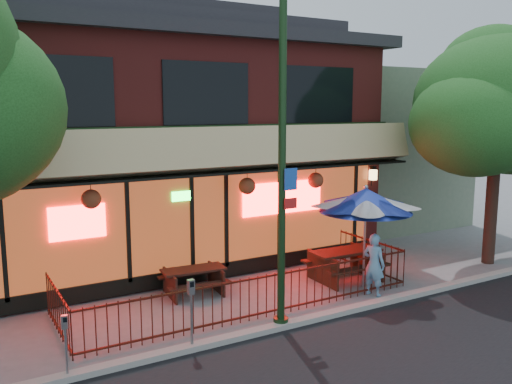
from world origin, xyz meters
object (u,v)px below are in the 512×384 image
at_px(picnic_table_right, 345,260).
at_px(parking_meter_near, 191,303).
at_px(patio_umbrella, 366,200).
at_px(picnic_table_left, 194,277).
at_px(parking_meter_far, 65,336).
at_px(street_tree_right, 497,96).
at_px(pedestrian, 374,265).
at_px(street_light, 282,181).

bearing_deg(picnic_table_right, parking_meter_near, -160.55).
bearing_deg(patio_umbrella, picnic_table_left, 157.27).
xyz_separation_m(parking_meter_near, parking_meter_far, (-2.33, 0.00, -0.16)).
height_order(street_tree_right, pedestrian, street_tree_right).
bearing_deg(patio_umbrella, picnic_table_right, 91.72).
height_order(street_tree_right, parking_meter_far, street_tree_right).
relative_size(street_light, picnic_table_left, 4.20).
relative_size(picnic_table_right, pedestrian, 1.27).
xyz_separation_m(street_light, pedestrian, (3.06, 0.50, -2.36)).
bearing_deg(street_tree_right, pedestrian, -174.43).
bearing_deg(patio_umbrella, parking_meter_far, -171.26).
xyz_separation_m(street_light, picnic_table_left, (-0.80, 2.80, -2.71)).
bearing_deg(street_tree_right, patio_umbrella, 178.63).
distance_m(picnic_table_left, parking_meter_far, 4.64).
bearing_deg(parking_meter_far, street_tree_right, 4.89).
distance_m(street_light, parking_meter_far, 5.01).
distance_m(patio_umbrella, parking_meter_near, 5.65).
relative_size(picnic_table_left, parking_meter_far, 1.42).
distance_m(street_light, street_tree_right, 8.30).
xyz_separation_m(picnic_table_left, picnic_table_right, (4.04, -1.00, 0.11)).
bearing_deg(parking_meter_near, picnic_table_left, 65.77).
height_order(patio_umbrella, parking_meter_near, patio_umbrella).
height_order(street_tree_right, picnic_table_right, street_tree_right).
height_order(street_light, patio_umbrella, street_light).
distance_m(picnic_table_right, parking_meter_near, 5.67).
bearing_deg(pedestrian, street_light, 77.80).
height_order(street_light, parking_meter_near, street_light).
bearing_deg(parking_meter_far, patio_umbrella, 8.74).
distance_m(street_tree_right, pedestrian, 6.52).
height_order(picnic_table_left, patio_umbrella, patio_umbrella).
bearing_deg(parking_meter_far, parking_meter_near, -0.00).
xyz_separation_m(street_tree_right, parking_meter_near, (-10.14, -1.07, -4.00)).
bearing_deg(picnic_table_right, parking_meter_far, -166.19).
distance_m(picnic_table_left, picnic_table_right, 4.16).
bearing_deg(parking_meter_near, patio_umbrella, 12.43).
xyz_separation_m(street_tree_right, parking_meter_far, (-12.47, -1.07, -4.16)).
height_order(picnic_table_left, picnic_table_right, picnic_table_right).
bearing_deg(pedestrian, parking_meter_near, 74.87).
relative_size(street_tree_right, picnic_table_left, 4.21).
distance_m(pedestrian, parking_meter_far, 7.50).
relative_size(picnic_table_left, patio_umbrella, 0.62).
height_order(picnic_table_left, pedestrian, pedestrian).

